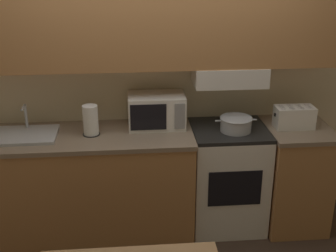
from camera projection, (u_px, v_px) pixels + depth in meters
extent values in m
plane|color=#3D2D23|center=(157.00, 208.00, 4.39)|extent=(16.00, 16.00, 0.00)
cube|color=beige|center=(156.00, 76.00, 3.94)|extent=(5.23, 0.05, 2.55)
cube|color=#B27A47|center=(157.00, 30.00, 3.61)|extent=(2.83, 0.32, 0.58)
cube|color=white|center=(229.00, 75.00, 3.80)|extent=(0.58, 0.34, 0.16)
cube|color=#B27A47|center=(91.00, 186.00, 3.90)|extent=(1.68, 0.62, 0.87)
cube|color=#84705B|center=(87.00, 136.00, 3.73)|extent=(1.70, 0.64, 0.04)
cube|color=#B27A47|center=(293.00, 177.00, 4.04)|extent=(0.51, 0.62, 0.87)
cube|color=#84705B|center=(299.00, 129.00, 3.87)|extent=(0.53, 0.64, 0.04)
cube|color=white|center=(227.00, 179.00, 4.01)|extent=(0.62, 0.57, 0.87)
cube|color=black|center=(230.00, 130.00, 3.84)|extent=(0.62, 0.57, 0.03)
cube|color=black|center=(235.00, 189.00, 3.72)|extent=(0.43, 0.01, 0.31)
cylinder|color=black|center=(216.00, 135.00, 3.72)|extent=(0.09, 0.09, 0.01)
cylinder|color=black|center=(250.00, 134.00, 3.75)|extent=(0.09, 0.09, 0.01)
cylinder|color=black|center=(211.00, 124.00, 3.93)|extent=(0.09, 0.09, 0.01)
cylinder|color=black|center=(243.00, 123.00, 3.96)|extent=(0.09, 0.09, 0.01)
cylinder|color=#B7BABF|center=(236.00, 124.00, 3.77)|extent=(0.25, 0.25, 0.11)
torus|color=#B7BABF|center=(236.00, 118.00, 3.75)|extent=(0.26, 0.26, 0.01)
cylinder|color=#B7BABF|center=(218.00, 121.00, 3.75)|extent=(0.05, 0.01, 0.01)
cylinder|color=#B7BABF|center=(254.00, 120.00, 3.77)|extent=(0.05, 0.01, 0.01)
cube|color=white|center=(156.00, 111.00, 3.83)|extent=(0.46, 0.29, 0.27)
cube|color=black|center=(148.00, 117.00, 3.69)|extent=(0.29, 0.01, 0.21)
cube|color=gray|center=(180.00, 116.00, 3.71)|extent=(0.08, 0.01, 0.21)
cube|color=white|center=(294.00, 117.00, 3.83)|extent=(0.32, 0.16, 0.18)
cube|color=black|center=(275.00, 115.00, 3.80)|extent=(0.01, 0.02, 0.02)
cube|color=black|center=(282.00, 108.00, 3.79)|extent=(0.04, 0.12, 0.01)
cube|color=black|center=(291.00, 107.00, 3.79)|extent=(0.04, 0.12, 0.01)
cube|color=black|center=(300.00, 107.00, 3.80)|extent=(0.04, 0.12, 0.01)
cube|color=black|center=(308.00, 107.00, 3.80)|extent=(0.04, 0.12, 0.01)
cube|color=#B7BABF|center=(24.00, 135.00, 3.68)|extent=(0.51, 0.37, 0.02)
cube|color=#4C4F54|center=(24.00, 136.00, 3.66)|extent=(0.43, 0.28, 0.01)
cylinder|color=#B7BABF|center=(26.00, 116.00, 3.76)|extent=(0.02, 0.02, 0.19)
cylinder|color=#B7BABF|center=(23.00, 108.00, 3.67)|extent=(0.02, 0.12, 0.02)
cylinder|color=black|center=(92.00, 134.00, 3.72)|extent=(0.14, 0.14, 0.01)
cylinder|color=white|center=(91.00, 120.00, 3.67)|extent=(0.12, 0.12, 0.24)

